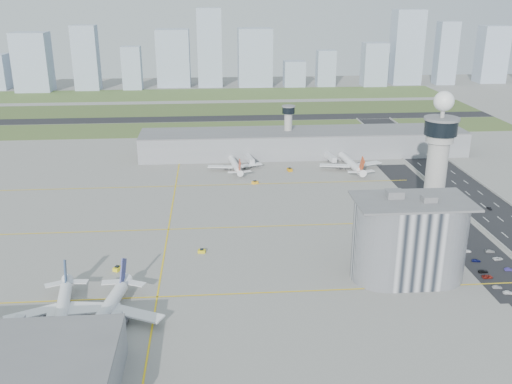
{
  "coord_description": "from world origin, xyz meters",
  "views": [
    {
      "loc": [
        -19.28,
        -208.17,
        101.94
      ],
      "look_at": [
        0.0,
        35.0,
        15.0
      ],
      "focal_mm": 40.0,
      "sensor_mm": 36.0,
      "label": 1
    }
  ],
  "objects": [
    {
      "name": "ground",
      "position": [
        0.0,
        0.0,
        0.0
      ],
      "size": [
        1000.0,
        1000.0,
        0.0
      ],
      "primitive_type": "plane",
      "color": "gray"
    },
    {
      "name": "grass_strip_0",
      "position": [
        -20.0,
        225.0,
        0.04
      ],
      "size": [
        480.0,
        50.0,
        0.08
      ],
      "primitive_type": "cube",
      "color": "#405227",
      "rests_on": "ground"
    },
    {
      "name": "grass_strip_1",
      "position": [
        -20.0,
        300.0,
        0.04
      ],
      "size": [
        480.0,
        60.0,
        0.08
      ],
      "primitive_type": "cube",
      "color": "#415427",
      "rests_on": "ground"
    },
    {
      "name": "grass_strip_2",
      "position": [
        -20.0,
        380.0,
        0.04
      ],
      "size": [
        480.0,
        70.0,
        0.08
      ],
      "primitive_type": "cube",
      "color": "#4F6932",
      "rests_on": "ground"
    },
    {
      "name": "runway",
      "position": [
        -20.0,
        262.0,
        0.06
      ],
      "size": [
        480.0,
        22.0,
        0.1
      ],
      "primitive_type": "cube",
      "color": "black",
      "rests_on": "ground"
    },
    {
      "name": "barrier_left",
      "position": [
        101.0,
        0.0,
        0.6
      ],
      "size": [
        0.6,
        500.0,
        1.2
      ],
      "primitive_type": "cube",
      "color": "#9E9E99",
      "rests_on": "ground"
    },
    {
      "name": "landside_road",
      "position": [
        90.0,
        -10.0,
        0.04
      ],
      "size": [
        18.0,
        260.0,
        0.08
      ],
      "primitive_type": "cube",
      "color": "black",
      "rests_on": "ground"
    },
    {
      "name": "parking_lot",
      "position": [
        88.0,
        -22.0,
        0.05
      ],
      "size": [
        20.0,
        44.0,
        0.1
      ],
      "primitive_type": "cube",
      "color": "black",
      "rests_on": "ground"
    },
    {
      "name": "taxiway_line_h_0",
      "position": [
        -40.0,
        -30.0,
        0.01
      ],
      "size": [
        260.0,
        0.6,
        0.01
      ],
      "primitive_type": "cube",
      "color": "yellow",
      "rests_on": "ground"
    },
    {
      "name": "taxiway_line_h_1",
      "position": [
        -40.0,
        30.0,
        0.01
      ],
      "size": [
        260.0,
        0.6,
        0.01
      ],
      "primitive_type": "cube",
      "color": "yellow",
      "rests_on": "ground"
    },
    {
      "name": "taxiway_line_h_2",
      "position": [
        -40.0,
        90.0,
        0.01
      ],
      "size": [
        260.0,
        0.6,
        0.01
      ],
      "primitive_type": "cube",
      "color": "yellow",
      "rests_on": "ground"
    },
    {
      "name": "taxiway_line_v",
      "position": [
        -40.0,
        30.0,
        0.01
      ],
      "size": [
        0.6,
        260.0,
        0.01
      ],
      "primitive_type": "cube",
      "color": "yellow",
      "rests_on": "ground"
    },
    {
      "name": "control_tower",
      "position": [
        72.0,
        8.0,
        35.04
      ],
      "size": [
        14.0,
        14.0,
        64.5
      ],
      "color": "#ADAAA5",
      "rests_on": "ground"
    },
    {
      "name": "secondary_tower",
      "position": [
        30.0,
        150.0,
        18.8
      ],
      "size": [
        8.6,
        8.6,
        31.9
      ],
      "color": "#ADAAA5",
      "rests_on": "ground"
    },
    {
      "name": "admin_building",
      "position": [
        51.99,
        -22.0,
        15.3
      ],
      "size": [
        42.0,
        24.0,
        33.5
      ],
      "color": "#B2B2B7",
      "rests_on": "ground"
    },
    {
      "name": "terminal_pier",
      "position": [
        40.0,
        148.0,
        7.9
      ],
      "size": [
        210.0,
        32.0,
        15.8
      ],
      "color": "gray",
      "rests_on": "ground"
    },
    {
      "name": "airplane_near_b",
      "position": [
        -69.42,
        -42.46,
        6.06
      ],
      "size": [
        42.63,
        48.13,
        12.12
      ],
      "primitive_type": null,
      "rotation": [
        0.0,
        0.0,
        -1.43
      ],
      "color": "white",
      "rests_on": "ground"
    },
    {
      "name": "airplane_near_c",
      "position": [
        -55.39,
        -45.35,
        6.42
      ],
      "size": [
        46.67,
        52.19,
        12.85
      ],
      "primitive_type": null,
      "rotation": [
        0.0,
        0.0,
        -1.75
      ],
      "color": "white",
      "rests_on": "ground"
    },
    {
      "name": "airplane_far_a",
      "position": [
        -6.12,
        118.7,
        5.46
      ],
      "size": [
        37.53,
        42.66,
        10.93
      ],
      "primitive_type": null,
      "rotation": [
        0.0,
        0.0,
        1.69
      ],
      "color": "white",
      "rests_on": "ground"
    },
    {
      "name": "airplane_far_b",
      "position": [
        63.14,
        114.65,
        6.36
      ],
      "size": [
        42.53,
        48.7,
        12.71
      ],
      "primitive_type": null,
      "rotation": [
        0.0,
        0.0,
        1.66
      ],
      "color": "white",
      "rests_on": "ground"
    },
    {
      "name": "jet_bridge_near_1",
      "position": [
        -83.0,
        -61.0,
        2.85
      ],
      "size": [
        5.39,
        14.31,
        5.7
      ],
      "primitive_type": null,
      "rotation": [
        0.0,
        0.0,
        1.4
      ],
      "color": "silver",
      "rests_on": "ground"
    },
    {
      "name": "jet_bridge_near_2",
      "position": [
        -53.0,
        -61.0,
        2.85
      ],
      "size": [
        5.39,
        14.31,
        5.7
      ],
      "primitive_type": null,
      "rotation": [
        0.0,
        0.0,
        1.4
      ],
      "color": "silver",
      "rests_on": "ground"
    },
    {
      "name": "jet_bridge_far_0",
      "position": [
        2.0,
        132.0,
        2.85
      ],
      "size": [
        5.39,
        14.31,
        5.7
      ],
      "primitive_type": null,
      "rotation": [
        0.0,
        0.0,
        -1.4
      ],
      "color": "silver",
      "rests_on": "ground"
    },
    {
      "name": "jet_bridge_far_1",
      "position": [
        52.0,
        132.0,
        2.85
      ],
      "size": [
        5.39,
        14.31,
        5.7
      ],
      "primitive_type": null,
      "rotation": [
        0.0,
        0.0,
        -1.4
      ],
      "color": "silver",
      "rests_on": "ground"
    },
    {
      "name": "tug_1",
      "position": [
        -68.95,
        -42.22,
        0.8
      ],
      "size": [
        2.52,
        3.13,
        1.59
      ],
      "primitive_type": null,
      "rotation": [
        0.0,
        0.0,
        -2.88
      ],
      "color": "yellow",
      "rests_on": "ground"
    },
    {
      "name": "tug_2",
      "position": [
        -56.88,
        -8.39,
        0.94
      ],
      "size": [
        3.49,
        3.91,
        1.89
      ],
      "primitive_type": null,
      "rotation": [
        0.0,
        0.0,
        2.65
      ],
      "color": "yellow",
      "rests_on": "ground"
    },
    {
      "name": "tug_3",
      "position": [
        -24.73,
        4.74,
        0.86
      ],
      "size": [
        3.32,
        2.58,
        1.73
      ],
      "primitive_type": null,
      "rotation": [
        0.0,
        0.0,
        1.38
      ],
      "color": "gold",
      "rests_on": "ground"
    },
    {
      "name": "tug_4",
      "position": [
        3.87,
        90.77,
        0.94
      ],
      "size": [
        3.9,
        3.55,
        1.87
      ],
      "primitive_type": null,
      "rotation": [
        0.0,
        0.0,
        -1.03
      ],
      "color": "#F6AA1E",
      "rests_on": "ground"
    },
    {
      "name": "tug_5",
      "position": [
        26.25,
        112.56,
        1.05
      ],
      "size": [
        3.11,
        4.01,
        2.1
      ],
      "primitive_type": null,
      "rotation": [
        0.0,
        0.0,
        -2.96
      ],
      "color": "#CD8709",
      "rests_on": "ground"
    },
    {
      "name": "car_lot_0",
      "position": [
        84.02,
        -37.53,
        0.62
      ],
      "size": [
        3.79,
        1.98,
        1.23
      ],
      "primitive_type": "imported",
      "rotation": [
        0.0,
        0.0,
        1.42
      ],
      "color": "white",
      "rests_on": "ground"
    },
    {
      "name": "car_lot_1",
      "position": [
        81.97,
        -33.5,
        0.56
      ],
      "size": [
        3.48,
        1.43,
        1.12
      ],
      "primitive_type": "imported",
      "rotation": [
        0.0,
        0.0,
        1.5
      ],
      "color": "gray",
      "rests_on": "ground"
    },
    {
      "name": "car_lot_2",
      "position": [
        82.12,
        -25.6,
        0.58
      ],
      "size": [
        4.25,
        2.17,
        1.15
      ],
      "primitive_type": "imported",
      "rotation": [
        0.0,
        0.0,
        1.64
      ],
      "color": "maroon",
      "rests_on": "ground"
    },
    {
      "name": "car_lot_3",
      "position": [
        82.44,
        -21.4,
        0.55
      ],
      "size": [
        3.89,
        1.79,
        1.1
      ],
      "primitive_type": "imported",
      "rotation": [
        0.0,
        0.0,
        1.63
      ],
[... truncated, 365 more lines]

